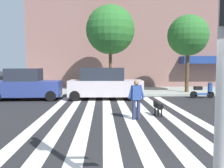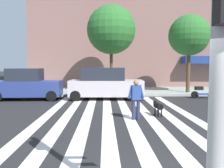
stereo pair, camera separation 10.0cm
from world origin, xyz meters
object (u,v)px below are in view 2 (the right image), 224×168
object	(u,v)px
parked_car_behind_first	(106,84)
parked_scooter	(203,91)
parked_car_near_curb	(27,85)
pedestrian_dog_walker	(136,97)
street_tree_nearest	(111,30)
street_tree_middle	(189,36)
dog_on_leash	(158,106)

from	to	relation	value
parked_car_behind_first	parked_scooter	bearing A→B (deg)	1.99
parked_car_near_curb	pedestrian_dog_walker	distance (m)	8.66
street_tree_nearest	street_tree_middle	xyz separation A→B (m)	(5.95, -0.64, -0.50)
street_tree_middle	pedestrian_dog_walker	world-z (taller)	street_tree_middle
parked_scooter	parked_car_behind_first	bearing A→B (deg)	-178.01
street_tree_nearest	pedestrian_dog_walker	distance (m)	10.08
parked_car_near_curb	parked_car_behind_first	bearing A→B (deg)	0.04
parked_car_behind_first	pedestrian_dog_walker	distance (m)	6.04
street_tree_nearest	dog_on_leash	distance (m)	9.82
parked_car_near_curb	parked_scooter	world-z (taller)	parked_car_near_curb
parked_scooter	dog_on_leash	xyz separation A→B (m)	(-4.35, -5.46, -0.04)
parked_car_near_curb	parked_car_behind_first	distance (m)	5.10
parked_car_near_curb	pedestrian_dog_walker	size ratio (longest dim) A/B	2.64
parked_scooter	street_tree_nearest	xyz separation A→B (m)	(-6.17, 3.04, 4.53)
parked_car_behind_first	dog_on_leash	world-z (taller)	parked_car_behind_first
parked_car_near_curb	street_tree_nearest	world-z (taller)	street_tree_nearest
dog_on_leash	street_tree_nearest	bearing A→B (deg)	102.09
parked_car_behind_first	dog_on_leash	bearing A→B (deg)	-66.34
street_tree_nearest	dog_on_leash	size ratio (longest dim) A/B	6.99
parked_car_near_curb	dog_on_leash	distance (m)	9.06
parked_scooter	street_tree_nearest	bearing A→B (deg)	153.77
dog_on_leash	parked_car_behind_first	bearing A→B (deg)	113.66
parked_car_behind_first	parked_scooter	distance (m)	6.67
street_tree_nearest	parked_car_behind_first	bearing A→B (deg)	-98.18
street_tree_middle	pedestrian_dog_walker	xyz separation A→B (m)	(-5.20, -8.54, -3.59)
parked_car_near_curb	street_tree_nearest	bearing A→B (deg)	30.47
parked_scooter	street_tree_nearest	distance (m)	8.24
street_tree_middle	dog_on_leash	xyz separation A→B (m)	(-4.13, -7.86, -4.07)
parked_scooter	dog_on_leash	world-z (taller)	parked_scooter
street_tree_middle	parked_car_near_curb	bearing A→B (deg)	-167.12
street_tree_middle	dog_on_leash	size ratio (longest dim) A/B	6.13
parked_scooter	parked_car_near_curb	bearing A→B (deg)	-178.86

